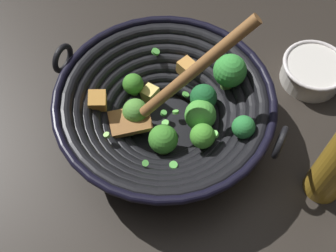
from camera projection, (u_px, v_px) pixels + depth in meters
name	position (u px, v px, depth m)	size (l,w,h in m)	color
ground_plane	(165.00, 128.00, 0.74)	(4.00, 4.00, 0.00)	#28231E
wok	(166.00, 108.00, 0.68)	(0.37, 0.37, 0.25)	black
prep_bowl	(313.00, 71.00, 0.78)	(0.12, 0.12, 0.05)	silver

